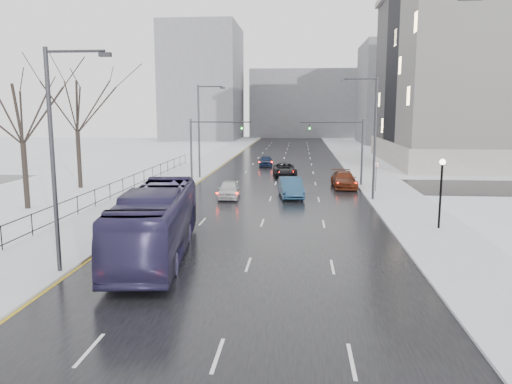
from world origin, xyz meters
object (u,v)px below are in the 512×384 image
(lamppost_r_mid, at_px, (441,183))
(mast_signal_right, at_px, (351,144))
(sedan_center_near, at_px, (229,189))
(streetlight_l_near, at_px, (57,150))
(bus, at_px, (156,222))
(no_uturn_sign, at_px, (376,168))
(sedan_center_far, at_px, (266,161))
(sedan_right_far, at_px, (344,180))
(tree_park_d, at_px, (28,210))
(mast_signal_left, at_px, (202,143))
(sedan_right_near, at_px, (291,187))
(streetlight_r_mid, at_px, (372,132))
(tree_park_e, at_px, (81,189))
(sedan_right_cross, at_px, (285,170))
(streetlight_l_far, at_px, (201,127))

(lamppost_r_mid, relative_size, mast_signal_right, 0.66)
(sedan_center_near, bearing_deg, streetlight_l_near, -106.98)
(bus, bearing_deg, streetlight_l_near, -143.41)
(no_uturn_sign, xyz_separation_m, bus, (-14.00, -20.82, -0.53))
(sedan_center_far, bearing_deg, no_uturn_sign, -63.94)
(bus, distance_m, sedan_center_far, 41.37)
(bus, xyz_separation_m, sedan_right_far, (11.41, 23.55, -0.96))
(tree_park_d, distance_m, sedan_right_far, 27.54)
(mast_signal_left, relative_size, sedan_right_near, 1.27)
(sedan_center_near, bearing_deg, sedan_center_far, 82.69)
(mast_signal_left, bearing_deg, streetlight_r_mid, -27.31)
(mast_signal_left, bearing_deg, no_uturn_sign, -13.60)
(lamppost_r_mid, height_order, mast_signal_right, mast_signal_right)
(tree_park_e, height_order, streetlight_l_near, streetlight_l_near)
(mast_signal_left, xyz_separation_m, sedan_right_cross, (8.07, 6.52, -3.33))
(bus, bearing_deg, sedan_center_far, 79.46)
(sedan_right_near, height_order, sedan_right_cross, sedan_right_near)
(streetlight_l_near, bearing_deg, tree_park_d, 124.53)
(mast_signal_right, distance_m, sedan_center_far, 19.22)
(mast_signal_right, bearing_deg, sedan_center_near, -143.90)
(mast_signal_left, xyz_separation_m, bus, (2.53, -24.82, -2.34))
(mast_signal_left, distance_m, no_uturn_sign, 17.10)
(mast_signal_left, height_order, sedan_right_far, mast_signal_left)
(streetlight_r_mid, bearing_deg, sedan_right_cross, 117.06)
(tree_park_d, relative_size, streetlight_l_far, 1.25)
(streetlight_l_far, bearing_deg, sedan_center_far, 63.83)
(streetlight_l_near, height_order, lamppost_r_mid, streetlight_l_near)
(sedan_right_near, distance_m, sedan_center_far, 23.79)
(streetlight_l_far, height_order, sedan_right_near, streetlight_l_far)
(no_uturn_sign, distance_m, sedan_center_near, 13.37)
(sedan_right_cross, bearing_deg, lamppost_r_mid, -73.58)
(sedan_right_near, relative_size, sedan_right_cross, 0.97)
(streetlight_l_far, xyz_separation_m, lamppost_r_mid, (19.17, -22.00, -2.67))
(sedan_center_far, bearing_deg, sedan_center_near, -96.18)
(sedan_center_far, bearing_deg, streetlight_l_far, -118.95)
(streetlight_l_near, height_order, sedan_right_far, streetlight_l_near)
(streetlight_r_mid, distance_m, lamppost_r_mid, 10.73)
(bus, bearing_deg, sedan_center_near, 78.87)
(sedan_center_near, height_order, sedan_right_near, sedan_right_near)
(sedan_center_near, height_order, sedan_right_cross, sedan_right_cross)
(streetlight_r_mid, bearing_deg, sedan_center_far, 112.69)
(streetlight_l_far, bearing_deg, sedan_center_near, -68.58)
(no_uturn_sign, distance_m, sedan_right_cross, 13.58)
(streetlight_l_near, relative_size, sedan_right_near, 1.95)
(tree_park_d, distance_m, sedan_center_far, 34.28)
(bus, distance_m, sedan_right_far, 26.18)
(sedan_right_near, bearing_deg, mast_signal_right, 43.76)
(bus, height_order, sedan_right_near, bus)
(streetlight_l_far, relative_size, sedan_right_far, 1.89)
(bus, height_order, sedan_center_far, bus)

